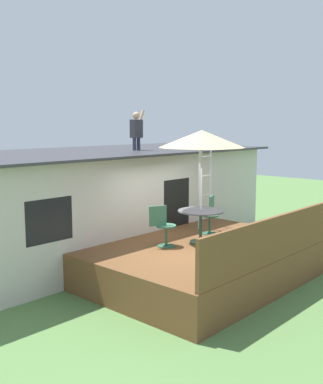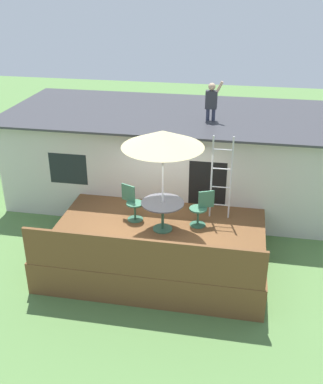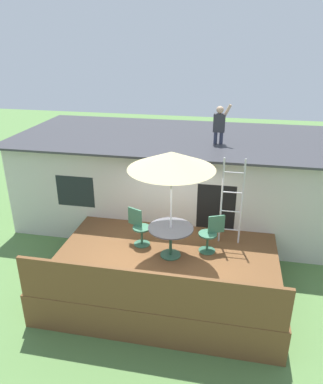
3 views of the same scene
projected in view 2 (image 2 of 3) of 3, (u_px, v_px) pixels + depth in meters
ground_plane at (158, 257)px, 11.52m from camera, size 40.00×40.00×0.00m
house at (180, 156)px, 14.10m from camera, size 10.50×4.50×2.76m
deck at (158, 244)px, 11.34m from camera, size 5.19×3.89×0.80m
deck_railing at (141, 258)px, 9.29m from camera, size 5.09×0.08×0.90m
patio_table at (163, 208)px, 10.96m from camera, size 1.04×1.04×0.74m
patio_umbrella at (163, 139)px, 10.20m from camera, size 1.90×1.90×2.54m
step_ladder at (221, 178)px, 11.31m from camera, size 0.52×0.04×2.20m
person_figure at (212, 99)px, 12.54m from camera, size 0.47×0.20×1.11m
patio_chair_left at (133, 203)px, 11.50m from camera, size 0.59×0.44×0.92m
patio_chair_right at (201, 209)px, 11.22m from camera, size 0.59×0.44×0.92m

